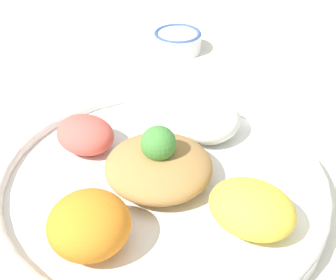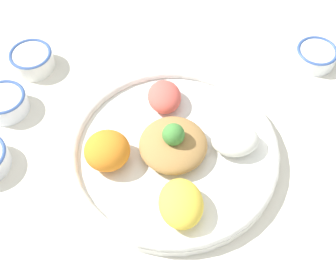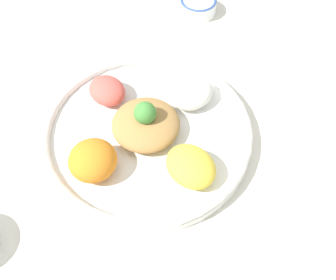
% 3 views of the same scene
% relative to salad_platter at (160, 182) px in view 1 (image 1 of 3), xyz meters
% --- Properties ---
extents(ground_plane, '(2.40, 2.40, 0.00)m').
position_rel_salad_platter_xyz_m(ground_plane, '(-0.03, -0.01, -0.02)').
color(ground_plane, silver).
extents(salad_platter, '(0.41, 0.41, 0.10)m').
position_rel_salad_platter_xyz_m(salad_platter, '(0.00, 0.00, 0.00)').
color(salad_platter, white).
rests_on(salad_platter, ground_plane).
extents(rice_bowl_blue, '(0.09, 0.09, 0.04)m').
position_rel_salad_platter_xyz_m(rice_bowl_blue, '(-0.16, -0.38, -0.00)').
color(rice_bowl_blue, white).
rests_on(rice_bowl_blue, ground_plane).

